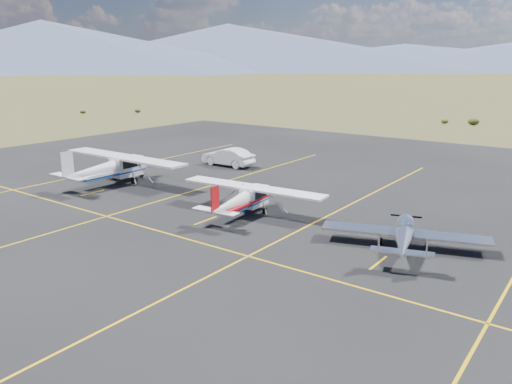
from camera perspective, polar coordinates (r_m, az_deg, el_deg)
ground at (r=28.55m, az=9.66°, el=-4.51°), size 1600.00×1600.00×0.00m
apron at (r=32.10m, az=-1.55°, el=-2.12°), size 72.00×72.00×0.02m
aircraft_low_wing at (r=26.32m, az=16.58°, el=-4.56°), size 6.25×8.45×1.85m
aircraft_cessna at (r=30.78m, az=-1.35°, el=-0.71°), size 5.96×9.91×2.50m
aircraft_plain at (r=40.11m, az=-16.15°, el=2.77°), size 7.37×12.29×3.13m
sedan at (r=45.70m, az=-3.20°, el=4.03°), size 1.79×5.00×1.64m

